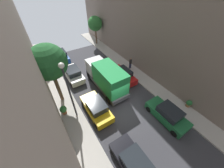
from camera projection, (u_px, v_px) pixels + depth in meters
ground at (126, 110)px, 13.54m from camera, size 32.00×32.00×0.00m
sidewalk_left at (81, 134)px, 11.48m from camera, size 2.00×44.00×0.15m
sidewalk_right at (159, 91)px, 15.49m from camera, size 2.00×44.00×0.15m
parked_car_left_1 at (135, 164)px, 9.13m from camera, size 1.78×4.20×1.57m
parked_car_left_2 at (96, 108)px, 12.85m from camera, size 1.78×4.20×1.57m
parked_car_left_3 at (73, 74)px, 17.03m from camera, size 1.78×4.20×1.57m
parked_car_left_4 at (61, 56)px, 20.58m from camera, size 1.78×4.20×1.57m
parked_car_right_1 at (168, 114)px, 12.28m from camera, size 1.78×4.20×1.57m
parked_car_right_2 at (123, 75)px, 16.85m from camera, size 1.78×4.20×1.57m
delivery_truck at (106, 77)px, 14.82m from camera, size 2.26×6.60×3.38m
pedestrian at (130, 63)px, 18.38m from camera, size 0.40×0.36×1.72m
street_tree_1 at (95, 24)px, 22.87m from camera, size 2.54×2.54×4.97m
street_tree_2 at (48, 63)px, 11.28m from camera, size 3.33×3.33×6.50m
potted_plant_0 at (47, 77)px, 16.79m from camera, size 0.53×0.53×0.78m
potted_plant_2 at (63, 110)px, 12.72m from camera, size 0.68×0.68×0.96m
potted_plant_3 at (189, 103)px, 13.44m from camera, size 0.57×0.57×0.80m
lamp_post at (68, 86)px, 10.25m from camera, size 0.44×0.44×6.14m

